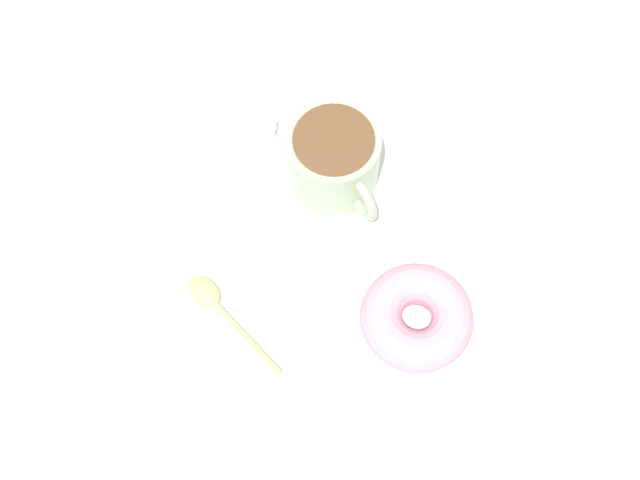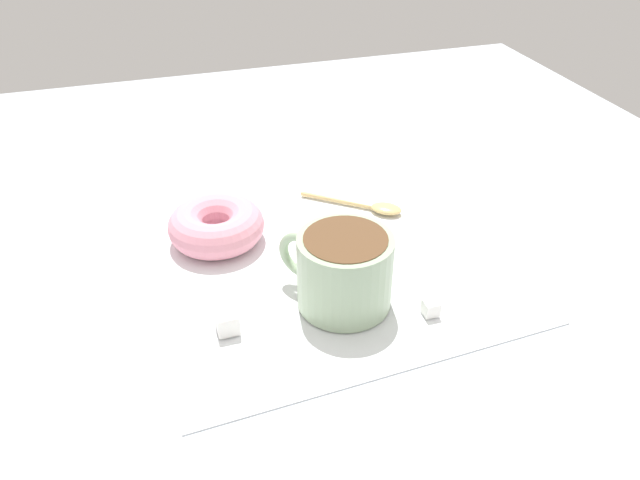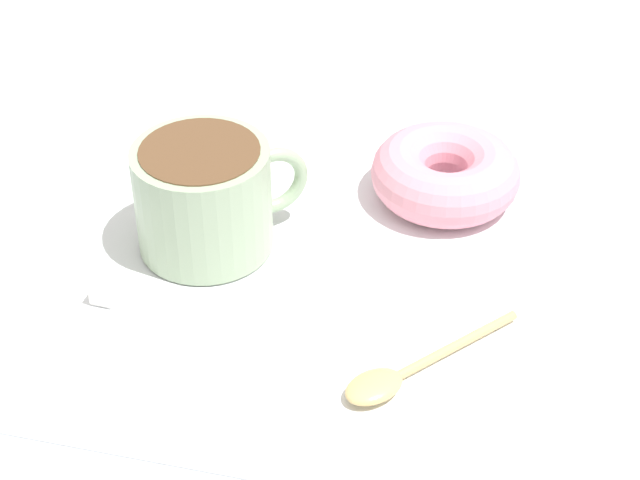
% 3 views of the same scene
% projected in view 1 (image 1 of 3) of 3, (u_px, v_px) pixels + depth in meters
% --- Properties ---
extents(ground_plane, '(1.20, 1.20, 0.02)m').
position_uv_depth(ground_plane, '(343.00, 262.00, 0.85)').
color(ground_plane, '#B2BCC6').
extents(napkin, '(0.37, 0.37, 0.00)m').
position_uv_depth(napkin, '(320.00, 249.00, 0.84)').
color(napkin, white).
rests_on(napkin, ground_plane).
extents(coffee_cup, '(0.09, 0.10, 0.07)m').
position_uv_depth(coffee_cup, '(334.00, 159.00, 0.84)').
color(coffee_cup, '#9EB793').
rests_on(coffee_cup, napkin).
extents(donut, '(0.10, 0.10, 0.04)m').
position_uv_depth(donut, '(417.00, 318.00, 0.80)').
color(donut, pink).
rests_on(donut, napkin).
extents(spoon, '(0.11, 0.09, 0.01)m').
position_uv_depth(spoon, '(215.00, 304.00, 0.82)').
color(spoon, '#D8B772').
rests_on(spoon, napkin).
extents(sugar_cube, '(0.01, 0.01, 0.01)m').
position_uv_depth(sugar_cube, '(269.00, 128.00, 0.89)').
color(sugar_cube, white).
rests_on(sugar_cube, napkin).
extents(sugar_cube_extra, '(0.02, 0.02, 0.02)m').
position_uv_depth(sugar_cube_extra, '(448.00, 181.00, 0.86)').
color(sugar_cube_extra, white).
rests_on(sugar_cube_extra, napkin).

